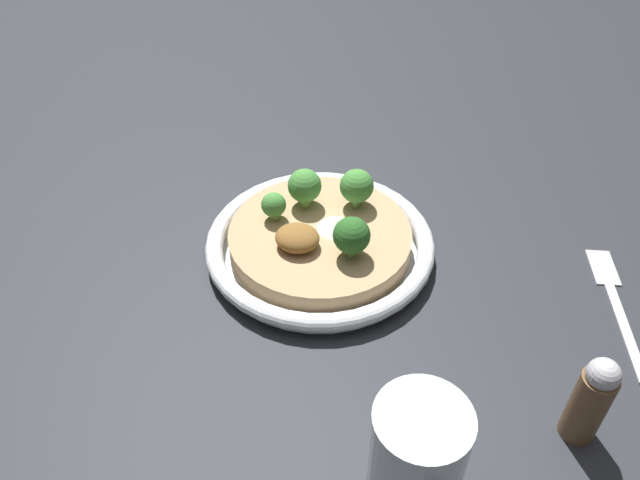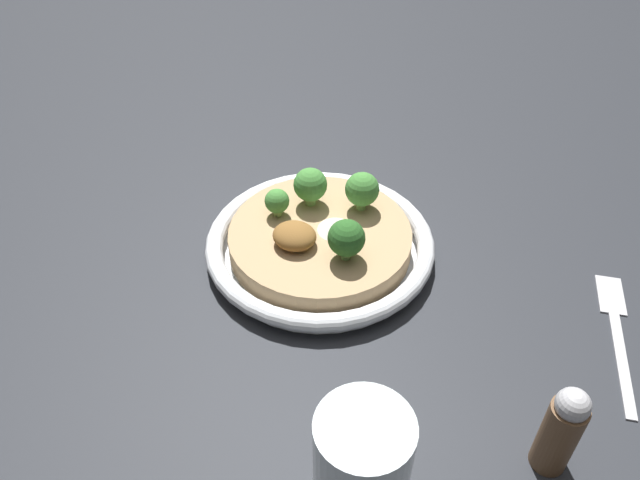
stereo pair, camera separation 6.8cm
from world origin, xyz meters
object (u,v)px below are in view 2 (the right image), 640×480
at_px(drinking_glass, 361,473).
at_px(broccoli_front, 310,185).
at_px(risotto_bowl, 320,243).
at_px(broccoli_left, 346,238).
at_px(broccoli_front_left, 362,190).
at_px(broccoli_right, 277,201).
at_px(fork_utensil, 616,325).
at_px(pepper_shaker, 561,430).

bearing_deg(drinking_glass, broccoli_front, -59.02).
height_order(broccoli_front, drinking_glass, drinking_glass).
bearing_deg(risotto_bowl, drinking_glass, 119.97).
distance_m(broccoli_left, broccoli_front, 0.10).
relative_size(broccoli_front_left, broccoli_right, 1.39).
relative_size(broccoli_right, drinking_glass, 0.27).
bearing_deg(broccoli_right, broccoli_front, -126.78).
distance_m(risotto_bowl, broccoli_front_left, 0.07).
height_order(fork_utensil, pepper_shaker, pepper_shaker).
height_order(broccoli_front_left, fork_utensil, broccoli_front_left).
xyz_separation_m(risotto_bowl, broccoli_front, (0.03, -0.04, 0.04)).
relative_size(broccoli_front_left, drinking_glass, 0.38).
xyz_separation_m(risotto_bowl, drinking_glass, (-0.15, 0.25, 0.04)).
bearing_deg(broccoli_right, broccoli_front_left, -148.73).
distance_m(broccoli_front, fork_utensil, 0.34).
bearing_deg(pepper_shaker, broccoli_right, -25.64).
bearing_deg(risotto_bowl, broccoli_right, -6.24).
height_order(broccoli_left, broccoli_right, broccoli_left).
distance_m(broccoli_front, drinking_glass, 0.34).
height_order(drinking_glass, fork_utensil, drinking_glass).
relative_size(broccoli_front, drinking_glass, 0.38).
bearing_deg(risotto_bowl, fork_utensil, -175.51).
distance_m(risotto_bowl, fork_utensil, 0.31).
distance_m(broccoli_right, pepper_shaker, 0.36).
distance_m(broccoli_front_left, drinking_glass, 0.33).
height_order(risotto_bowl, broccoli_right, broccoli_right).
bearing_deg(pepper_shaker, broccoli_left, -28.17).
relative_size(broccoli_right, pepper_shaker, 0.35).
xyz_separation_m(broccoli_left, pepper_shaker, (-0.23, 0.12, -0.01)).
height_order(broccoli_front_left, drinking_glass, drinking_glass).
xyz_separation_m(broccoli_front_left, pepper_shaker, (-0.24, 0.20, -0.01)).
height_order(drinking_glass, pepper_shaker, drinking_glass).
xyz_separation_m(broccoli_front_left, drinking_glass, (-0.12, 0.31, 0.00)).
distance_m(drinking_glass, pepper_shaker, 0.16).
xyz_separation_m(fork_utensil, pepper_shaker, (0.04, 0.17, 0.05)).
bearing_deg(broccoli_front_left, fork_utensil, 173.89).
bearing_deg(broccoli_left, pepper_shaker, 151.83).
bearing_deg(broccoli_front_left, risotto_bowl, 64.52).
bearing_deg(broccoli_left, broccoli_front, -43.12).
relative_size(risotto_bowl, pepper_shaker, 2.67).
bearing_deg(risotto_bowl, pepper_shaker, 151.01).
bearing_deg(pepper_shaker, fork_utensil, -102.54).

